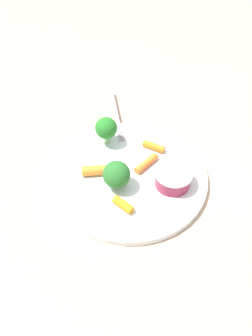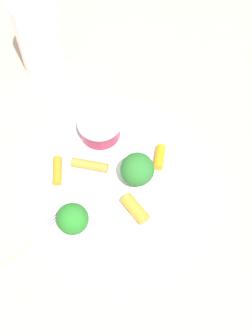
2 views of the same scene
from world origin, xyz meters
name	(u,v)px [view 1 (image 1 of 2)]	position (x,y,z in m)	size (l,w,h in m)	color
ground_plane	(129,178)	(0.00, 0.00, 0.00)	(2.40, 2.40, 0.00)	tan
plate	(129,176)	(0.00, 0.00, 0.01)	(0.27, 0.27, 0.01)	white
sauce_cup	(173,178)	(0.03, -0.07, 0.03)	(0.06, 0.06, 0.03)	maroon
broccoli_floret_0	(114,173)	(-0.03, 0.00, 0.04)	(0.05, 0.05, 0.05)	#8DAD6A
broccoli_floret_1	(106,128)	(0.04, 0.08, 0.05)	(0.04, 0.04, 0.06)	#84BF69
carrot_stick_0	(152,145)	(0.08, 0.00, 0.02)	(0.01, 0.01, 0.04)	orange
carrot_stick_1	(146,163)	(0.03, -0.01, 0.02)	(0.01, 0.01, 0.05)	orange
carrot_stick_2	(94,170)	(-0.04, 0.05, 0.02)	(0.02, 0.02, 0.04)	orange
carrot_stick_3	(123,205)	(-0.06, -0.04, 0.02)	(0.01, 0.01, 0.04)	orange
fork	(116,115)	(0.11, 0.12, 0.01)	(0.12, 0.13, 0.00)	#C3ABC0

